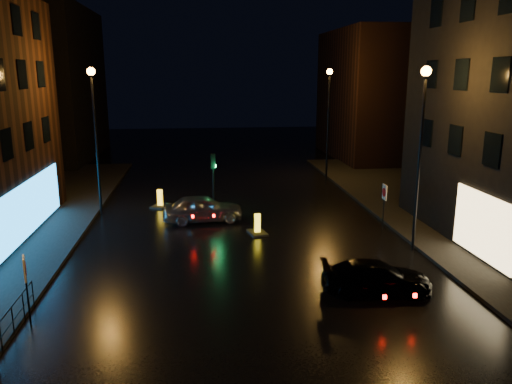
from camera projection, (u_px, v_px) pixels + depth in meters
ground at (265, 321)px, 16.69m from camera, size 120.00×120.00×0.00m
pavement_right at (510, 230)px, 25.99m from camera, size 12.00×44.00×0.15m
building_far_left at (48, 84)px, 47.03m from camera, size 8.00×16.00×14.00m
building_far_right at (375, 95)px, 47.89m from camera, size 8.00×14.00×12.00m
street_lamp_lfar at (95, 119)px, 28.02m from camera, size 0.44×0.44×8.37m
street_lamp_rnear at (422, 131)px, 22.07m from camera, size 0.44×0.44×8.37m
street_lamp_rfar at (329, 107)px, 37.52m from camera, size 0.44×0.44×8.37m
traffic_signal at (214, 202)px, 29.95m from camera, size 1.40×2.40×3.45m
guard_railing at (0, 330)px, 14.64m from camera, size 0.05×6.04×1.00m
silver_hatchback at (203, 208)px, 27.68m from camera, size 4.50×2.08×1.49m
dark_sedan at (376, 277)px, 18.75m from camera, size 4.29×2.11×1.20m
bollard_near at (257, 229)px, 25.65m from camera, size 1.05×1.36×1.06m
bollard_far at (160, 203)px, 30.79m from camera, size 1.27×1.48×1.09m
road_sign_left at (25, 274)px, 15.99m from camera, size 0.22×0.57×2.39m
road_sign_right at (384, 196)px, 25.97m from camera, size 0.09×0.59×2.44m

